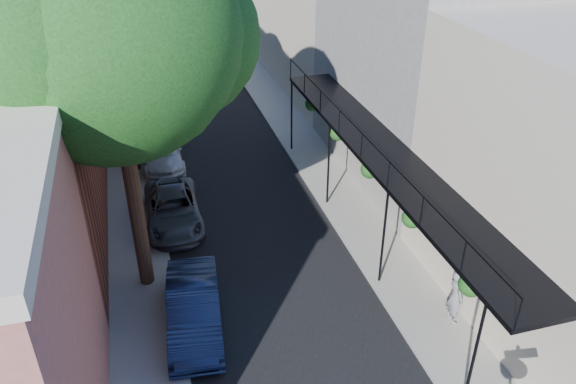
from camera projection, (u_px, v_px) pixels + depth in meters
road_surface at (188, 77)px, 35.43m from camera, size 6.00×64.00×0.01m
sidewalk_left at (123, 82)px, 34.45m from camera, size 2.00×64.00×0.12m
sidewalk_right at (250, 71)px, 36.35m from camera, size 2.00×64.00×0.12m
buildings_left at (7, 10)px, 29.71m from camera, size 10.10×59.10×12.00m
oak_near at (126, 32)px, 14.26m from camera, size 7.48×6.80×11.42m
oak_mid at (121, 2)px, 21.29m from camera, size 6.60×6.00×10.20m
parked_car_b at (194, 309)px, 15.88m from camera, size 1.87×4.29×1.37m
parked_car_c at (173, 209)px, 20.65m from camera, size 2.10×4.35×1.20m
parked_car_d at (162, 152)px, 24.78m from camera, size 1.74×4.22×1.22m
parked_car_e at (162, 113)px, 28.54m from camera, size 1.66×3.81×1.28m
parked_car_f at (148, 87)px, 31.93m from camera, size 1.66×4.12×1.33m
parked_car_g at (156, 56)px, 37.29m from camera, size 2.01×4.35×1.21m
pedestrian at (455, 296)px, 15.87m from camera, size 0.46×0.66×1.75m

